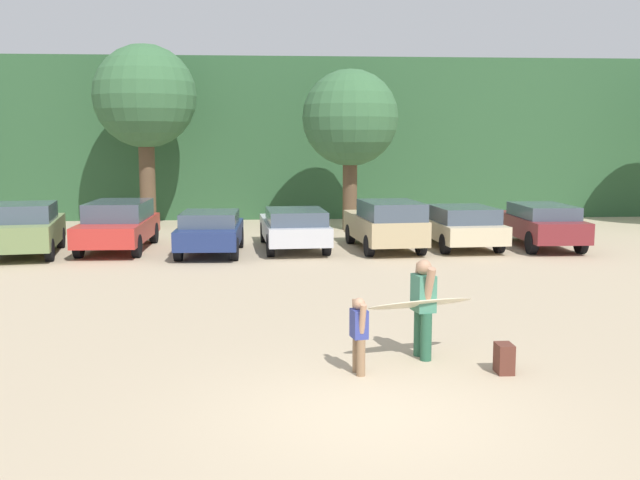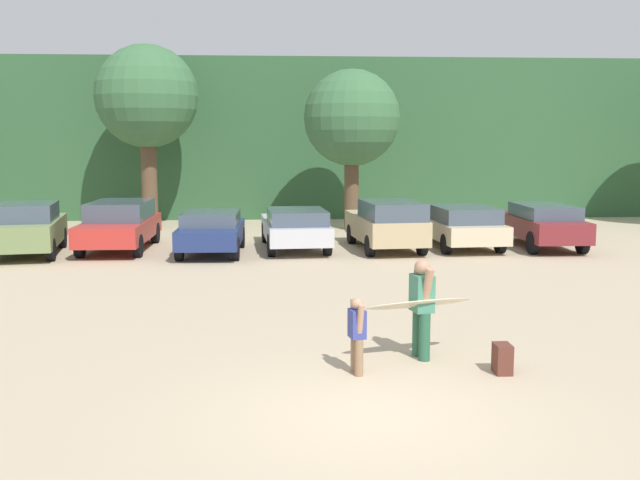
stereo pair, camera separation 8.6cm
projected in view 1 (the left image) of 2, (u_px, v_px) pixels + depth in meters
name	position (u px, v px, depth m)	size (l,w,h in m)	color
ground_plane	(372.00, 415.00, 9.54)	(120.00, 120.00, 0.00)	tan
hillside_ridge	(292.00, 139.00, 38.05)	(108.00, 12.00, 6.97)	#2D5633
tree_far_left	(145.00, 98.00, 28.86)	(3.98, 3.98, 7.12)	brown
tree_ridge_back	(350.00, 119.00, 28.39)	(3.66, 3.66, 6.12)	brown
parked_car_olive_green	(25.00, 228.00, 22.44)	(2.49, 4.40, 1.59)	#6B7F4C
parked_car_red	(119.00, 224.00, 23.59)	(1.97, 4.74, 1.53)	#B72D28
parked_car_navy	(210.00, 231.00, 22.70)	(1.91, 3.95, 1.31)	navy
parked_car_silver	(294.00, 227.00, 23.66)	(2.17, 4.83, 1.33)	silver
parked_car_tan	(386.00, 224.00, 23.50)	(2.15, 4.43, 1.60)	tan
parked_car_champagne	(458.00, 225.00, 24.18)	(2.18, 4.76, 1.36)	beige
parked_car_maroon	(541.00, 223.00, 24.13)	(1.80, 4.45, 1.40)	maroon
person_adult	(423.00, 303.00, 11.89)	(0.36, 0.75, 1.60)	#26593F
person_child	(359.00, 331.00, 11.11)	(0.26, 0.50, 1.16)	#8C6B4C
surfboard_cream	(421.00, 304.00, 11.82)	(1.90, 1.01, 0.27)	beige
backpack_dropped	(504.00, 358.00, 11.21)	(0.24, 0.34, 0.45)	#592D23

